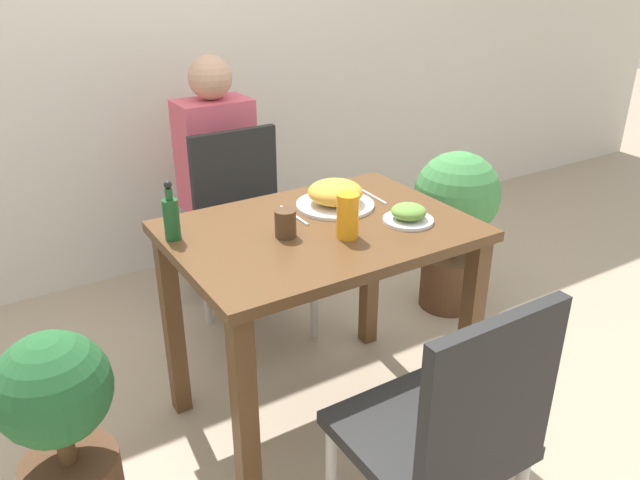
{
  "coord_description": "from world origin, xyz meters",
  "views": [
    {
      "loc": [
        -0.99,
        -1.59,
        1.59
      ],
      "look_at": [
        0.0,
        0.0,
        0.72
      ],
      "focal_mm": 35.0,
      "sensor_mm": 36.0,
      "label": 1
    }
  ],
  "objects": [
    {
      "name": "side_plate",
      "position": [
        0.27,
        -0.12,
        0.79
      ],
      "size": [
        0.17,
        0.17,
        0.06
      ],
      "color": "white",
      "rests_on": "dining_table"
    },
    {
      "name": "spoon_utensil",
      "position": [
        0.31,
        0.12,
        0.77
      ],
      "size": [
        0.02,
        0.16,
        0.0
      ],
      "rotation": [
        0.0,
        0.0,
        1.52
      ],
      "color": "silver",
      "rests_on": "dining_table"
    },
    {
      "name": "food_plate",
      "position": [
        0.14,
        0.12,
        0.81
      ],
      "size": [
        0.28,
        0.28,
        0.09
      ],
      "color": "white",
      "rests_on": "dining_table"
    },
    {
      "name": "fork_utensil",
      "position": [
        -0.03,
        0.12,
        0.77
      ],
      "size": [
        0.01,
        0.19,
        0.0
      ],
      "rotation": [
        0.0,
        0.0,
        1.56
      ],
      "color": "silver",
      "rests_on": "dining_table"
    },
    {
      "name": "chair_near",
      "position": [
        -0.08,
        -0.74,
        0.5
      ],
      "size": [
        0.42,
        0.42,
        0.89
      ],
      "rotation": [
        0.0,
        0.0,
        3.14
      ],
      "color": "black",
      "rests_on": "ground_plane"
    },
    {
      "name": "wall_back",
      "position": [
        0.0,
        1.51,
        1.3
      ],
      "size": [
        8.0,
        0.05,
        2.6
      ],
      "color": "beige",
      "rests_on": "ground_plane"
    },
    {
      "name": "sauce_bottle",
      "position": [
        -0.44,
        0.16,
        0.84
      ],
      "size": [
        0.05,
        0.05,
        0.19
      ],
      "color": "#194C23",
      "rests_on": "dining_table"
    },
    {
      "name": "chair_far",
      "position": [
        0.07,
        0.71,
        0.5
      ],
      "size": [
        0.42,
        0.42,
        0.89
      ],
      "color": "black",
      "rests_on": "ground_plane"
    },
    {
      "name": "ground_plane",
      "position": [
        0.0,
        0.0,
        0.0
      ],
      "size": [
        16.0,
        16.0,
        0.0
      ],
      "primitive_type": "plane",
      "color": "tan"
    },
    {
      "name": "dining_table",
      "position": [
        0.0,
        0.0,
        0.63
      ],
      "size": [
        0.97,
        0.7,
        0.77
      ],
      "color": "brown",
      "rests_on": "ground_plane"
    },
    {
      "name": "potted_plant_left",
      "position": [
        -0.89,
        -0.08,
        0.37
      ],
      "size": [
        0.31,
        0.31,
        0.69
      ],
      "color": "#51331E",
      "rests_on": "ground_plane"
    },
    {
      "name": "potted_plant_right",
      "position": [
        0.95,
        0.34,
        0.47
      ],
      "size": [
        0.39,
        0.39,
        0.78
      ],
      "color": "#51331E",
      "rests_on": "ground_plane"
    },
    {
      "name": "drink_cup",
      "position": [
        -0.13,
        -0.01,
        0.81
      ],
      "size": [
        0.07,
        0.07,
        0.09
      ],
      "color": "#4C331E",
      "rests_on": "dining_table"
    },
    {
      "name": "juice_glass",
      "position": [
        0.03,
        -0.12,
        0.84
      ],
      "size": [
        0.07,
        0.07,
        0.14
      ],
      "color": "orange",
      "rests_on": "dining_table"
    },
    {
      "name": "person_figure",
      "position": [
        0.09,
        1.09,
        0.58
      ],
      "size": [
        0.34,
        0.22,
        1.17
      ],
      "color": "#2D3347",
      "rests_on": "ground_plane"
    }
  ]
}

